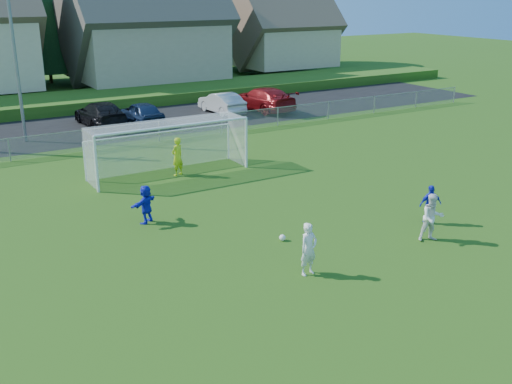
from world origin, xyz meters
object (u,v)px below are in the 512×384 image
Objects in this scene: player_white_a at (309,249)px; goalkeeper at (177,157)px; player_blue_b at (146,204)px; car_e at (142,113)px; soccer_goal at (167,139)px; car_f at (222,103)px; car_g at (263,99)px; player_white_b at (432,218)px; player_blue_a at (430,204)px; soccer_ball at (282,238)px; car_d at (101,114)px.

goalkeeper is (0.78, 11.42, 0.07)m from player_white_a.
goalkeeper is at bearing -158.18° from player_blue_b.
car_e is at bearing -143.35° from player_blue_b.
goalkeeper is 0.95m from soccer_goal.
car_g is (2.91, -0.71, 0.10)m from car_f.
car_e is 0.58× the size of soccer_goal.
goalkeeper reaches higher than player_white_b.
player_blue_a is at bearing 96.26° from car_e.
player_blue_a is 22.51m from car_f.
soccer_goal is (0.51, 11.97, 0.80)m from player_white_a.
player_white_a is at bearing -92.44° from soccer_goal.
soccer_goal is at bearing 132.33° from player_white_b.
goalkeeper reaches higher than soccer_ball.
car_e is 0.76× the size of car_g.
player_white_b is (4.38, -2.61, 0.73)m from soccer_ball.
car_d is 1.20× the size of car_f.
player_white_b is 0.39× the size of car_f.
player_blue_a is 23.17m from car_d.
soccer_ball is 8.94m from goalkeeper.
player_white_a is at bearing 27.81° from player_blue_a.
soccer_ball is 0.05× the size of car_e.
soccer_ball is 22.61m from car_f.
soccer_ball is at bearing 170.68° from player_white_b.
player_white_b is at bearing 77.87° from car_f.
car_f is (6.08, 0.61, -0.01)m from car_e.
car_g is (11.38, -0.97, 0.06)m from car_d.
car_d is at bearing -58.82° from player_blue_a.
player_white_b is 12.30m from goalkeeper.
player_white_b is at bearing 98.01° from car_d.
player_blue_b is at bearing 52.68° from car_f.
player_blue_a is at bearing -14.29° from soccer_ball.
car_g is (11.54, 11.26, -0.07)m from goalkeeper.
soccer_ball is 5.77m from player_blue_a.
player_white_a is 0.38× the size of car_f.
car_f is 14.50m from soccer_goal.
car_g is at bearing 173.19° from car_d.
player_white_a is 0.31× the size of car_d.
car_d is (0.93, 23.65, -0.06)m from player_white_a.
car_f is at bearing -19.28° from car_g.
player_white_b is (5.11, -0.08, 0.02)m from player_white_a.
goalkeeper is at bearing -44.06° from player_blue_a.
player_blue_a is at bearing 94.24° from goalkeeper.
car_e is (5.97, 16.25, 0.01)m from player_blue_b.
soccer_ball is 0.05× the size of car_f.
car_f is (4.30, 23.48, -0.12)m from player_white_b.
car_d reaches higher than car_e.
player_white_a is 25.22m from car_f.
car_d is at bearing -134.99° from player_blue_b.
player_white_b reaches higher than soccer_ball.
soccer_ball is at bearing -88.67° from soccer_goal.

